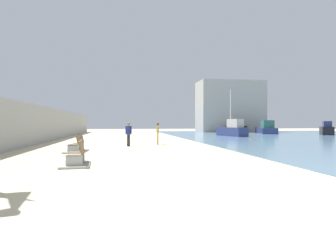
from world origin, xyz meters
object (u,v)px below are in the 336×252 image
bench_near (76,159)px  person_walking (158,132)px  person_standing (129,132)px  boat_mid_bay (327,130)px  boat_outer (266,129)px  bench_far (77,148)px  boat_far_left (232,128)px  boat_nearest (232,130)px

bench_near → person_walking: size_ratio=1.27×
person_standing → boat_mid_bay: size_ratio=0.39×
person_walking → boat_outer: boat_outer is taller
person_standing → bench_far: bearing=-129.2°
person_walking → boat_far_left: (16.57, 27.71, -0.14)m
bench_far → person_walking: size_ratio=1.26×
person_standing → boat_far_left: boat_far_left is taller
boat_far_left → boat_nearest: bearing=-110.6°
boat_mid_bay → bench_far: bearing=-146.9°
bench_far → person_walking: bearing=44.2°
boat_outer → boat_nearest: size_ratio=1.38×
bench_far → boat_far_left: bearing=56.3°
person_walking → person_standing: person_standing is taller
boat_mid_bay → boat_outer: bearing=129.5°
person_standing → boat_nearest: bearing=47.0°
bench_near → boat_outer: boat_outer is taller
person_walking → boat_nearest: size_ratio=0.29×
boat_mid_bay → bench_near: bearing=-139.4°
person_walking → boat_mid_bay: (25.71, 15.06, -0.24)m
boat_far_left → boat_nearest: boat_nearest is taller
person_walking → boat_nearest: 16.82m
person_standing → boat_outer: boat_outer is taller
boat_far_left → boat_outer: bearing=-58.8°
boat_nearest → person_standing: bearing=-133.0°
bench_far → boat_outer: (25.46, 27.05, 0.55)m
bench_near → boat_mid_bay: boat_mid_bay is taller
boat_far_left → boat_outer: size_ratio=0.87×
bench_far → boat_mid_bay: size_ratio=0.49×
boat_mid_bay → boat_nearest: boat_nearest is taller
person_walking → boat_nearest: bearing=49.4°
person_walking → person_standing: bearing=-147.6°
bench_far → boat_outer: size_ratio=0.26×
boat_outer → boat_nearest: boat_nearest is taller
person_standing → boat_far_left: bearing=57.1°
boat_far_left → boat_nearest: (-5.62, -14.94, -0.02)m
bench_near → boat_nearest: 28.23m
boat_mid_bay → boat_outer: (-5.60, 6.79, 0.01)m
bench_far → boat_outer: 37.15m
boat_far_left → person_walking: bearing=-120.9°
bench_near → boat_nearest: boat_nearest is taller
person_walking → boat_mid_bay: 29.80m
person_standing → bench_near: bearing=-103.4°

